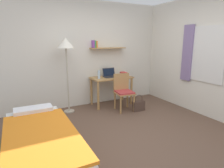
% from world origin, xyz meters
% --- Properties ---
extents(ground_plane, '(5.28, 5.28, 0.00)m').
position_xyz_m(ground_plane, '(0.00, 0.00, 0.00)').
color(ground_plane, brown).
extents(wall_back, '(4.40, 0.27, 2.60)m').
position_xyz_m(wall_back, '(0.00, 2.02, 1.30)').
color(wall_back, silver).
rests_on(wall_back, ground_plane).
extents(wall_right, '(0.10, 4.40, 2.60)m').
position_xyz_m(wall_right, '(2.02, 0.02, 1.30)').
color(wall_right, silver).
rests_on(wall_right, ground_plane).
extents(bed, '(0.88, 2.06, 0.54)m').
position_xyz_m(bed, '(-1.46, -0.05, 0.24)').
color(bed, '#B2844C').
rests_on(bed, ground_plane).
extents(desk, '(1.04, 0.54, 0.73)m').
position_xyz_m(desk, '(0.51, 1.70, 0.59)').
color(desk, '#B2844C').
rests_on(desk, ground_plane).
extents(desk_chair, '(0.45, 0.46, 0.87)m').
position_xyz_m(desk_chair, '(0.58, 1.21, 0.48)').
color(desk_chair, '#B2844C').
rests_on(desk_chair, ground_plane).
extents(standing_lamp, '(0.37, 0.37, 1.70)m').
position_xyz_m(standing_lamp, '(-0.62, 1.67, 1.49)').
color(standing_lamp, '#B2A893').
rests_on(standing_lamp, ground_plane).
extents(laptop, '(0.34, 0.23, 0.22)m').
position_xyz_m(laptop, '(0.49, 1.76, 0.78)').
color(laptop, '#2D2D33').
rests_on(laptop, desk).
extents(water_bottle, '(0.06, 0.06, 0.20)m').
position_xyz_m(water_bottle, '(0.15, 1.66, 0.83)').
color(water_bottle, silver).
rests_on(water_bottle, desk).
extents(book_stack, '(0.19, 0.22, 0.11)m').
position_xyz_m(book_stack, '(0.86, 1.68, 0.78)').
color(book_stack, orange).
rests_on(book_stack, desk).
extents(handbag, '(0.31, 0.11, 0.40)m').
position_xyz_m(handbag, '(0.86, 0.96, 0.13)').
color(handbag, '#4C382D').
rests_on(handbag, ground_plane).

